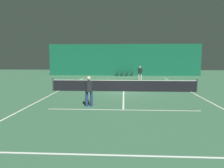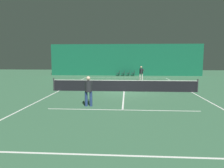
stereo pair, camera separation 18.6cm
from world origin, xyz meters
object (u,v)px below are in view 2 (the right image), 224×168
Objects in this scene: courtside_chair_0 at (119,73)px; player_far at (141,72)px; tennis_net at (124,85)px; courtside_chair_1 at (124,73)px; courtside_chair_2 at (128,73)px; player_near at (88,89)px; courtside_chair_3 at (133,73)px.

player_far is at bearing 23.69° from courtside_chair_0.
tennis_net reaches higher than courtside_chair_0.
courtside_chair_2 is at bearing 90.00° from courtside_chair_1.
player_near is (-1.99, -5.58, 0.51)m from tennis_net.
tennis_net is at bearing -4.64° from courtside_chair_3.
tennis_net is at bearing 3.90° from courtside_chair_0.
courtside_chair_0 and courtside_chair_2 have the same top height.
tennis_net is at bearing -26.00° from player_near.
player_near is 2.08× the size of courtside_chair_1.
tennis_net is at bearing -1.80° from courtside_chair_2.
tennis_net reaches higher than courtside_chair_2.
player_far is 7.08m from courtside_chair_1.
player_far reaches higher than courtside_chair_1.
courtside_chair_1 is 1.00× the size of courtside_chair_2.
player_near is at bearing -8.89° from courtside_chair_3.
courtside_chair_0 is 2.22m from courtside_chair_3.
courtside_chair_2 is 1.00× the size of courtside_chair_3.
courtside_chair_2 is at bearing 88.20° from tennis_net.
tennis_net reaches higher than courtside_chair_3.
tennis_net is 6.83× the size of player_far.
courtside_chair_3 is at bearing -15.23° from player_near.
player_far is 6.76m from courtside_chair_3.
courtside_chair_1 is (-2.20, 6.70, -0.54)m from player_far.
courtside_chair_0 is (-2.94, 6.70, -0.54)m from player_far.
courtside_chair_2 is at bearing -177.10° from player_far.
courtside_chair_0 is 0.74m from courtside_chair_1.
courtside_chair_0 is at bearing -90.00° from courtside_chair_3.
player_far is 2.09× the size of courtside_chair_3.
player_near is at bearing -25.29° from player_far.
player_near is 20.49m from courtside_chair_0.
tennis_net is at bearing -22.64° from player_far.
tennis_net is 14.89m from courtside_chair_2.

